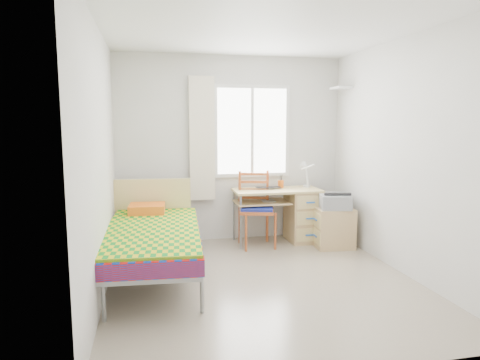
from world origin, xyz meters
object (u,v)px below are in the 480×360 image
at_px(desk, 298,213).
at_px(printer, 334,201).
at_px(cabinet, 333,227).
at_px(bed, 152,235).
at_px(chair, 257,204).

relative_size(desk, printer, 2.31).
xyz_separation_m(desk, cabinet, (0.36, -0.38, -0.14)).
relative_size(desk, cabinet, 2.25).
distance_m(bed, desk, 2.27).
xyz_separation_m(desk, printer, (0.36, -0.38, 0.23)).
relative_size(bed, printer, 4.29).
height_order(desk, chair, chair).
bearing_deg(printer, cabinet, -176.12).
bearing_deg(chair, cabinet, -0.22).
distance_m(bed, printer, 2.48).
distance_m(cabinet, printer, 0.37).
bearing_deg(bed, printer, 18.12).
bearing_deg(desk, chair, -170.74).
distance_m(desk, chair, 0.66).
relative_size(bed, cabinet, 4.18).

